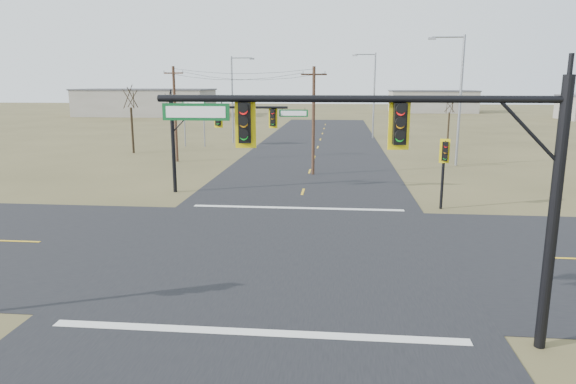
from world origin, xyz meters
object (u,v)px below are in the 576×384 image
object	(u,v)px
streetlight_a	(458,93)
bare_tree_b	(170,98)
highway_sign	(194,111)
utility_pole_far	(175,112)
mast_arm_near	(411,153)
streetlight_c	(234,95)
utility_pole_near	(313,119)
streetlight_b	(372,91)
pedestal_signal_ne	(444,157)
mast_arm_far	(222,124)
bare_tree_a	(130,96)
bare_tree_c	(450,104)

from	to	relation	value
streetlight_a	bare_tree_b	xyz separation A→B (m)	(-31.38, 19.10, -1.02)
highway_sign	bare_tree_b	world-z (taller)	bare_tree_b
utility_pole_far	bare_tree_b	xyz separation A→B (m)	(-6.78, 19.27, 0.69)
mast_arm_near	highway_sign	world-z (taller)	mast_arm_near
mast_arm_near	streetlight_a	size ratio (longest dim) A/B	0.95
highway_sign	streetlight_c	bearing A→B (deg)	63.56
mast_arm_near	utility_pole_near	distance (m)	26.45
utility_pole_near	utility_pole_far	xyz separation A→B (m)	(-12.68, 5.68, 0.11)
highway_sign	streetlight_a	bearing A→B (deg)	-5.80
mast_arm_near	bare_tree_b	xyz separation A→B (m)	(-23.24, 51.10, -0.12)
streetlight_b	pedestal_signal_ne	bearing A→B (deg)	-66.83
utility_pole_far	streetlight_b	bearing A→B (deg)	49.66
pedestal_signal_ne	bare_tree_b	world-z (taller)	bare_tree_b
streetlight_c	bare_tree_b	distance (m)	10.01
bare_tree_b	streetlight_a	bearing A→B (deg)	-31.33
mast_arm_far	streetlight_b	xyz separation A→B (m)	(11.55, 35.23, 1.59)
utility_pole_near	mast_arm_far	bearing A→B (deg)	-126.21
bare_tree_a	bare_tree_b	bearing A→B (deg)	92.26
mast_arm_near	utility_pole_far	distance (m)	35.85
streetlight_a	streetlight_c	xyz separation A→B (m)	(-22.28, 14.95, -0.50)
mast_arm_far	streetlight_a	size ratio (longest dim) A/B	0.81
streetlight_b	mast_arm_near	bearing A→B (deg)	-71.82
streetlight_c	bare_tree_b	world-z (taller)	streetlight_c
mast_arm_near	highway_sign	xyz separation A→B (m)	(-17.92, 42.98, -1.25)
bare_tree_a	bare_tree_b	xyz separation A→B (m)	(-0.56, 14.07, -0.58)
utility_pole_far	streetlight_a	world-z (taller)	streetlight_a
utility_pole_far	highway_sign	world-z (taller)	utility_pole_far
pedestal_signal_ne	streetlight_a	world-z (taller)	streetlight_a
bare_tree_c	mast_arm_far	bearing A→B (deg)	-125.39
highway_sign	streetlight_b	xyz separation A→B (m)	(20.27, 11.00, 2.04)
utility_pole_far	streetlight_c	bearing A→B (deg)	81.29
utility_pole_far	streetlight_a	bearing A→B (deg)	0.39
utility_pole_far	bare_tree_b	distance (m)	20.44
utility_pole_near	bare_tree_a	size ratio (longest dim) A/B	1.14
highway_sign	pedestal_signal_ne	bearing A→B (deg)	-34.25
mast_arm_far	streetlight_b	size ratio (longest dim) A/B	0.82
mast_arm_far	bare_tree_c	size ratio (longest dim) A/B	1.46
mast_arm_far	pedestal_signal_ne	size ratio (longest dim) A/B	2.20
streetlight_b	utility_pole_near	bearing A→B (deg)	-81.75
mast_arm_far	bare_tree_c	world-z (taller)	mast_arm_far
mast_arm_far	utility_pole_far	xyz separation A→B (m)	(-7.26, 13.08, -0.01)
mast_arm_far	streetlight_a	xyz separation A→B (m)	(17.33, 13.25, 1.70)
utility_pole_far	highway_sign	bearing A→B (deg)	97.45
pedestal_signal_ne	streetlight_b	bearing A→B (deg)	104.36
mast_arm_near	streetlight_b	size ratio (longest dim) A/B	0.97
mast_arm_far	streetlight_c	size ratio (longest dim) A/B	0.88
streetlight_a	utility_pole_near	bearing A→B (deg)	-136.14
mast_arm_far	streetlight_c	bearing A→B (deg)	104.09
mast_arm_near	streetlight_a	xyz separation A→B (m)	(8.13, 32.00, 0.90)
utility_pole_far	streetlight_c	distance (m)	15.34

